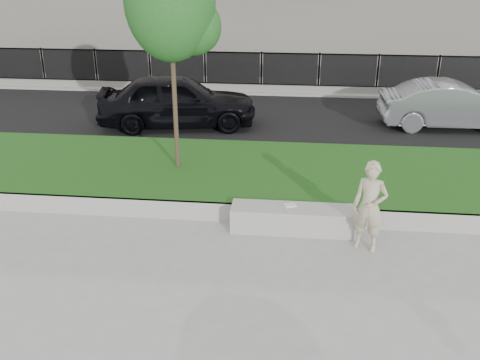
# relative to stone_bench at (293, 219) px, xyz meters

# --- Properties ---
(ground) EXTENTS (90.00, 90.00, 0.00)m
(ground) POSITION_rel_stone_bench_xyz_m (-0.82, -0.80, -0.25)
(ground) COLOR gray
(ground) RESTS_ON ground
(grass_bank) EXTENTS (34.00, 4.00, 0.40)m
(grass_bank) POSITION_rel_stone_bench_xyz_m (-0.82, 2.20, -0.05)
(grass_bank) COLOR #0F360D
(grass_bank) RESTS_ON ground
(grass_kerb) EXTENTS (34.00, 0.08, 0.40)m
(grass_kerb) POSITION_rel_stone_bench_xyz_m (-0.82, 0.24, -0.05)
(grass_kerb) COLOR gray
(grass_kerb) RESTS_ON ground
(street) EXTENTS (34.00, 7.00, 0.04)m
(street) POSITION_rel_stone_bench_xyz_m (-0.82, 7.70, -0.23)
(street) COLOR black
(street) RESTS_ON ground
(far_pavement) EXTENTS (34.00, 3.00, 0.12)m
(far_pavement) POSITION_rel_stone_bench_xyz_m (-0.82, 12.20, -0.19)
(far_pavement) COLOR gray
(far_pavement) RESTS_ON ground
(iron_fence) EXTENTS (32.00, 0.30, 1.50)m
(iron_fence) POSITION_rel_stone_bench_xyz_m (-0.82, 11.20, 0.30)
(iron_fence) COLOR slate
(iron_fence) RESTS_ON far_pavement
(stone_bench) EXTENTS (2.41, 0.60, 0.49)m
(stone_bench) POSITION_rel_stone_bench_xyz_m (0.00, 0.00, 0.00)
(stone_bench) COLOR gray
(stone_bench) RESTS_ON ground
(man) EXTENTS (0.72, 0.60, 1.69)m
(man) POSITION_rel_stone_bench_xyz_m (1.36, -0.55, 0.60)
(man) COLOR #B7AB8D
(man) RESTS_ON ground
(book) EXTENTS (0.28, 0.25, 0.03)m
(book) POSITION_rel_stone_bench_xyz_m (-0.07, 0.07, 0.26)
(book) COLOR silver
(book) RESTS_ON stone_bench
(young_tree) EXTENTS (2.03, 1.94, 4.97)m
(young_tree) POSITION_rel_stone_bench_xyz_m (-2.68, 2.20, 3.77)
(young_tree) COLOR #38281C
(young_tree) RESTS_ON grass_bank
(car_dark) EXTENTS (5.08, 2.71, 1.65)m
(car_dark) POSITION_rel_stone_bench_xyz_m (-3.69, 6.47, 0.62)
(car_dark) COLOR black
(car_dark) RESTS_ON street
(car_silver) EXTENTS (4.39, 1.67, 1.43)m
(car_silver) POSITION_rel_stone_bench_xyz_m (4.74, 7.24, 0.51)
(car_silver) COLOR gray
(car_silver) RESTS_ON street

